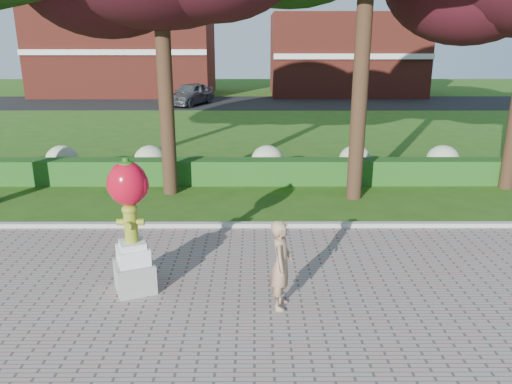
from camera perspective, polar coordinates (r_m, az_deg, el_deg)
ground at (r=9.72m, az=-3.52°, el=-10.65°), size 100.00×100.00×0.00m
curb at (r=12.42m, az=-2.76°, el=-3.86°), size 40.00×0.18×0.15m
lawn_hedge at (r=16.13m, az=-2.16°, el=2.35°), size 24.00×0.70×0.80m
hydrangea_row at (r=17.05m, az=-0.14°, el=3.70°), size 20.10×1.10×0.99m
street at (r=36.86m, az=-1.07°, el=10.17°), size 50.00×8.00×0.02m
building_left at (r=43.88m, az=-14.64°, el=15.34°), size 14.00×8.00×7.00m
building_right at (r=43.24m, az=10.08°, el=15.20°), size 12.00×8.00×6.40m
hydrant_sculpture at (r=9.21m, az=-14.13°, el=-3.40°), size 0.89×0.89×2.53m
woman at (r=8.60m, az=2.90°, el=-8.28°), size 0.47×0.64×1.59m
parked_car at (r=35.79m, az=-7.52°, el=11.07°), size 3.39×4.86×1.54m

